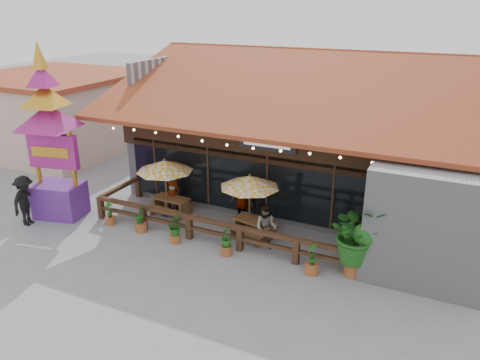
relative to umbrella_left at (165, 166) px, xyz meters
The scene contains 19 objects.
ground 4.87m from the umbrella_left, 10.98° to the right, with size 100.00×100.00×0.00m, color gray.
restaurant_building 7.38m from the umbrella_left, 51.49° to the left, with size 15.50×14.73×6.09m.
patio_railing 2.76m from the umbrella_left, 28.03° to the right, with size 10.00×2.60×0.92m.
neighbor_building 11.85m from the umbrella_left, 154.19° to the left, with size 8.40×8.40×4.22m.
umbrella_left is the anchor object (origin of this frame).
umbrella_right 3.58m from the umbrella_left, ahead, with size 2.37×2.37×2.30m.
picnic_table_left 1.60m from the umbrella_left, 53.90° to the left, with size 1.53×1.34×0.70m.
picnic_table_right 4.19m from the umbrella_left, ahead, with size 1.70×1.55×0.70m.
thai_sign_tower 4.55m from the umbrella_left, 154.56° to the right, with size 3.15×3.15×7.21m.
tropical_plant 7.81m from the umbrella_left, ahead, with size 2.24×2.14×2.40m.
diner_a 1.30m from the umbrella_left, 94.47° to the left, with size 0.62×0.41×1.70m, color #372011.
diner_b 4.81m from the umbrella_left, 10.21° to the right, with size 0.77×0.60×1.58m, color #372011.
diner_c 3.32m from the umbrella_left, 10.54° to the left, with size 0.99×0.41×1.69m, color #372011.
pedestrian 5.35m from the umbrella_left, 145.71° to the right, with size 1.26×0.72×1.95m, color black.
planter_a 2.78m from the umbrella_left, 132.26° to the right, with size 0.38×0.38×0.93m.
planter_b 2.27m from the umbrella_left, 92.55° to the right, with size 0.43×0.45×1.05m.
planter_c 2.82m from the umbrella_left, 50.11° to the right, with size 0.75×0.73×0.93m.
planter_d 4.28m from the umbrella_left, 27.03° to the right, with size 0.51×0.51×0.99m.
planter_e 6.89m from the umbrella_left, 14.84° to the right, with size 0.43×0.44×1.05m.
Camera 1 is at (5.51, -13.24, 7.98)m, focal length 35.00 mm.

